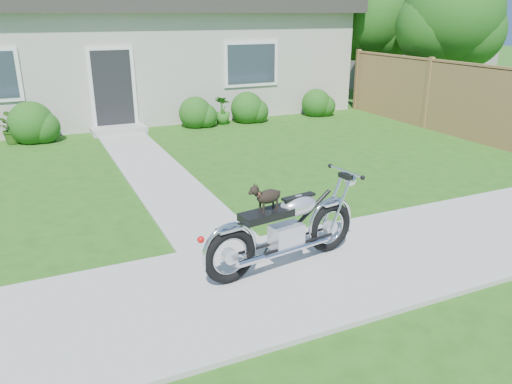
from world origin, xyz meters
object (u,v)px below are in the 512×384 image
potted_plant_left (10,129)px  fence (428,94)px  tree_near (457,19)px  motorcycle_with_dog (287,228)px  tree_far (374,22)px  house (141,41)px  potted_plant_right (223,110)px

potted_plant_left → fence: bearing=-15.1°
tree_near → motorcycle_with_dog: 11.50m
tree_far → tree_near: bearing=-78.4°
fence → motorcycle_with_dog: fence is taller
house → motorcycle_with_dog: house is taller
house → motorcycle_with_dog: 11.93m
tree_far → house: bearing=164.5°
potted_plant_left → motorcycle_with_dog: (3.11, -8.34, 0.17)m
potted_plant_right → house: bearing=112.3°
fence → tree_near: bearing=31.2°
tree_far → potted_plant_right: size_ratio=5.36×
fence → tree_far: 4.69m
house → tree_far: 7.82m
fence → tree_near: 2.86m
potted_plant_left → motorcycle_with_dog: motorcycle_with_dog is taller
tree_far → potted_plant_right: (-6.10, -1.36, -2.33)m
motorcycle_with_dog → tree_far: bearing=40.5°
tree_far → motorcycle_with_dog: size_ratio=1.92×
tree_far → potted_plant_left: (-11.58, -1.36, -2.35)m
tree_near → tree_far: bearing=101.6°
tree_near → potted_plant_right: 7.35m
house → fence: house is taller
fence → motorcycle_with_dog: size_ratio=2.99×
tree_near → motorcycle_with_dog: tree_near is taller
potted_plant_left → house: bearing=40.3°
house → tree_near: (8.14, -5.13, 0.67)m
tree_far → potted_plant_left: size_ratio=5.73×
tree_near → tree_far: size_ratio=1.04×
potted_plant_left → potted_plant_right: potted_plant_right is taller
fence → motorcycle_with_dog: bearing=-142.7°
house → potted_plant_left: house is taller
fence → potted_plant_right: size_ratio=8.34×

